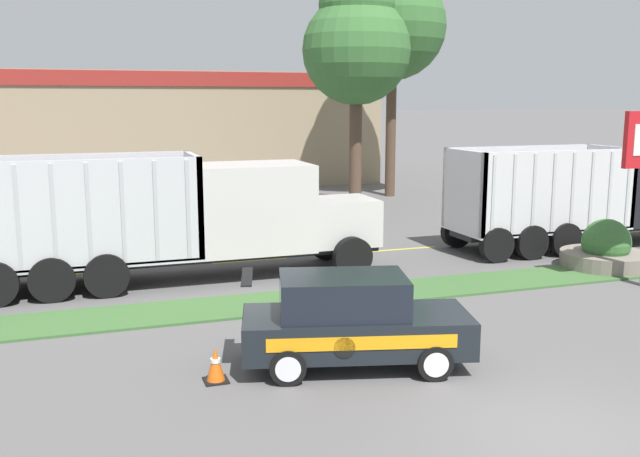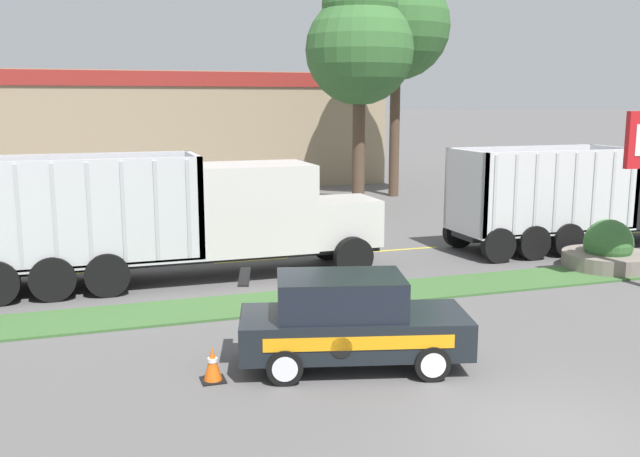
{
  "view_description": "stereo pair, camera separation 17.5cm",
  "coord_description": "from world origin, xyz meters",
  "px_view_note": "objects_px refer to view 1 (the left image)",
  "views": [
    {
      "loc": [
        -6.79,
        -8.48,
        5.07
      ],
      "look_at": [
        -0.94,
        8.44,
        1.82
      ],
      "focal_mm": 40.0,
      "sensor_mm": 36.0,
      "label": 1
    },
    {
      "loc": [
        -6.63,
        -8.53,
        5.07
      ],
      "look_at": [
        -0.94,
        8.44,
        1.82
      ],
      "focal_mm": 40.0,
      "sensor_mm": 36.0,
      "label": 2
    }
  ],
  "objects_px": {
    "stone_planter": "(605,252)",
    "traffic_cone": "(216,365)",
    "dump_truck_mid": "(625,198)",
    "rally_car": "(352,321)",
    "dump_truck_lead": "(217,219)"
  },
  "relations": [
    {
      "from": "stone_planter",
      "to": "traffic_cone",
      "type": "height_order",
      "value": "stone_planter"
    },
    {
      "from": "dump_truck_lead",
      "to": "traffic_cone",
      "type": "bearing_deg",
      "value": -101.48
    },
    {
      "from": "dump_truck_mid",
      "to": "dump_truck_lead",
      "type": "bearing_deg",
      "value": -178.96
    },
    {
      "from": "dump_truck_mid",
      "to": "rally_car",
      "type": "distance_m",
      "value": 15.79
    },
    {
      "from": "dump_truck_mid",
      "to": "stone_planter",
      "type": "relative_size",
      "value": 4.4
    },
    {
      "from": "rally_car",
      "to": "stone_planter",
      "type": "relative_size",
      "value": 1.75
    },
    {
      "from": "traffic_cone",
      "to": "dump_truck_lead",
      "type": "bearing_deg",
      "value": 78.52
    },
    {
      "from": "dump_truck_mid",
      "to": "traffic_cone",
      "type": "height_order",
      "value": "dump_truck_mid"
    },
    {
      "from": "stone_planter",
      "to": "traffic_cone",
      "type": "distance_m",
      "value": 13.82
    },
    {
      "from": "traffic_cone",
      "to": "rally_car",
      "type": "bearing_deg",
      "value": -2.1
    },
    {
      "from": "dump_truck_mid",
      "to": "rally_car",
      "type": "xyz_separation_m",
      "value": [
        -13.59,
        -8.01,
        -0.7
      ]
    },
    {
      "from": "dump_truck_lead",
      "to": "stone_planter",
      "type": "distance_m",
      "value": 11.74
    },
    {
      "from": "dump_truck_lead",
      "to": "stone_planter",
      "type": "xyz_separation_m",
      "value": [
        11.35,
        -2.73,
        -1.21
      ]
    },
    {
      "from": "dump_truck_lead",
      "to": "dump_truck_mid",
      "type": "xyz_separation_m",
      "value": [
        14.66,
        0.27,
        -0.1
      ]
    },
    {
      "from": "rally_car",
      "to": "stone_planter",
      "type": "xyz_separation_m",
      "value": [
        10.28,
        5.02,
        -0.41
      ]
    }
  ]
}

